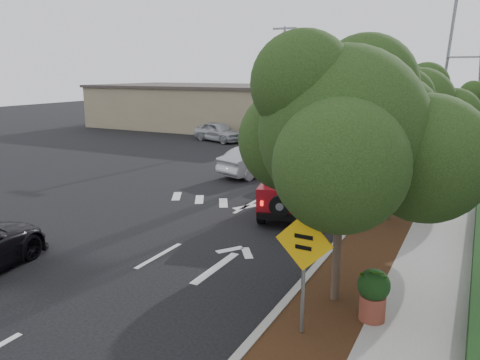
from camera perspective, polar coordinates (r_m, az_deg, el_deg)
The scene contains 17 objects.
ground at distance 14.63m, azimuth -9.84°, elevation -9.07°, with size 120.00×120.00×0.00m, color black.
curb at distance 23.67m, azimuth 17.45°, elevation -0.70°, with size 0.20×70.00×0.15m, color #9E9B93.
planting_strip at distance 23.54m, azimuth 19.84°, elevation -0.99°, with size 1.80×70.00×0.12m, color black.
sidewalk at distance 23.40m, azimuth 24.45°, elevation -1.47°, with size 2.00×70.00×0.12m, color gray.
commercial_building at distance 47.56m, azimuth -3.69°, elevation 8.89°, with size 22.00×12.00×4.00m, color gray.
transmission_tower at distance 59.05m, azimuth 24.97°, elevation 6.57°, with size 7.00×4.00×28.00m, color slate, non-canonical shape.
street_tree_near at distance 11.92m, azimuth 11.42°, elevation -14.50°, with size 3.80×3.80×5.92m, color black, non-canonical shape.
street_tree_mid at distance 18.29m, azimuth 17.50°, elevation -4.93°, with size 3.20×3.20×5.32m, color black, non-canonical shape.
street_tree_far at distance 24.52m, azimuth 20.15°, elevation -0.61°, with size 3.40×3.40×5.62m, color black, non-canonical shape.
light_pole_a at distance 39.99m, azimuth 5.20°, elevation 5.18°, with size 2.00×0.22×9.00m, color slate, non-canonical shape.
light_pole_b at distance 51.53m, azimuth 9.21°, elevation 6.84°, with size 2.00×0.22×9.00m, color slate, non-canonical shape.
red_jeep at distance 18.34m, azimuth 5.82°, elevation -0.94°, with size 2.64×4.19×2.05m.
silver_suv_ahead at distance 23.67m, azimuth 8.57°, elevation 1.45°, with size 2.50×5.41×1.50m, color #B6BABE.
silver_sedan_oncoming at distance 25.25m, azimuth 2.31°, elevation 2.38°, with size 1.65×4.73×1.56m, color #A6A7AD.
parked_suv at distance 37.62m, azimuth -2.64°, elevation 5.92°, with size 1.83×4.55×1.55m, color #A4A6AB.
speed_hump_sign at distance 9.64m, azimuth 7.76°, elevation -9.29°, with size 1.23×0.12×2.63m.
terracotta_planter at distance 10.86m, azimuth 15.97°, elevation -12.72°, with size 0.71×0.71×1.24m.
Camera 1 is at (8.28, -10.75, 5.47)m, focal length 35.00 mm.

